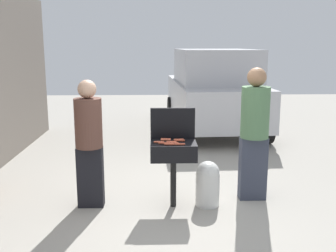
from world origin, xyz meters
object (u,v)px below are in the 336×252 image
at_px(hot_dog_1, 180,144).
at_px(hot_dog_5, 169,144).
at_px(hot_dog_7, 179,140).
at_px(parked_minivan, 213,90).
at_px(hot_dog_6, 174,143).
at_px(hot_dog_0, 171,142).
at_px(hot_dog_8, 163,143).
at_px(hot_dog_3, 166,139).
at_px(propane_tank, 208,183).
at_px(bbq_grill, 173,153).
at_px(hot_dog_4, 180,141).
at_px(person_right, 254,129).
at_px(person_left, 89,139).
at_px(hot_dog_9, 159,142).
at_px(hot_dog_2, 166,140).
at_px(hot_dog_10, 172,143).

height_order(hot_dog_1, hot_dog_5, same).
relative_size(hot_dog_7, parked_minivan, 0.03).
xyz_separation_m(hot_dog_1, hot_dog_6, (-0.08, 0.06, 0.00)).
bearing_deg(hot_dog_0, hot_dog_6, -69.79).
bearing_deg(hot_dog_8, hot_dog_3, 80.34).
bearing_deg(propane_tank, parked_minivan, 81.08).
relative_size(bbq_grill, hot_dog_4, 6.80).
relative_size(hot_dog_1, person_right, 0.07).
bearing_deg(hot_dog_1, hot_dog_8, 162.30).
xyz_separation_m(hot_dog_7, person_left, (-1.18, -0.05, 0.03)).
height_order(bbq_grill, hot_dog_9, hot_dog_9).
bearing_deg(bbq_grill, hot_dog_2, 137.46).
bearing_deg(hot_dog_5, person_left, 169.55).
distance_m(hot_dog_10, person_right, 1.19).
bearing_deg(hot_dog_9, hot_dog_2, 51.85).
xyz_separation_m(bbq_grill, hot_dog_0, (-0.03, -0.02, 0.15)).
height_order(hot_dog_6, parked_minivan, parked_minivan).
bearing_deg(hot_dog_10, hot_dog_6, -52.30).
bearing_deg(hot_dog_4, bbq_grill, -151.19).
bearing_deg(hot_dog_1, person_left, 170.48).
bearing_deg(person_left, hot_dog_4, -5.70).
bearing_deg(hot_dog_7, hot_dog_0, -130.73).
relative_size(hot_dog_2, person_left, 0.08).
bearing_deg(parked_minivan, hot_dog_6, 73.39).
relative_size(bbq_grill, hot_dog_1, 6.80).
distance_m(bbq_grill, hot_dog_2, 0.20).
height_order(hot_dog_8, person_left, person_left).
xyz_separation_m(bbq_grill, person_left, (-1.10, 0.05, 0.18)).
bearing_deg(hot_dog_7, hot_dog_8, -138.96).
bearing_deg(parked_minivan, propane_tank, 78.39).
height_order(bbq_grill, hot_dog_3, hot_dog_3).
bearing_deg(hot_dog_6, hot_dog_8, 178.28).
height_order(hot_dog_1, hot_dog_2, same).
distance_m(hot_dog_5, propane_tank, 0.79).
distance_m(hot_dog_2, hot_dog_8, 0.18).
height_order(hot_dog_4, hot_dog_6, same).
xyz_separation_m(hot_dog_0, hot_dog_1, (0.10, -0.13, 0.00)).
bearing_deg(hot_dog_4, hot_dog_10, -137.18).
height_order(hot_dog_0, hot_dog_2, same).
bearing_deg(hot_dog_4, hot_dog_0, -148.22).
height_order(hot_dog_2, hot_dog_6, same).
bearing_deg(hot_dog_0, hot_dog_10, -89.66).
xyz_separation_m(hot_dog_0, person_left, (-1.08, 0.07, 0.03)).
bearing_deg(hot_dog_9, hot_dog_4, 14.77).
relative_size(hot_dog_8, hot_dog_9, 1.00).
relative_size(hot_dog_3, hot_dog_4, 1.00).
relative_size(hot_dog_4, propane_tank, 0.21).
relative_size(hot_dog_3, hot_dog_8, 1.00).
bearing_deg(hot_dog_7, bbq_grill, -128.11).
bearing_deg(hot_dog_9, hot_dog_6, -18.68).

